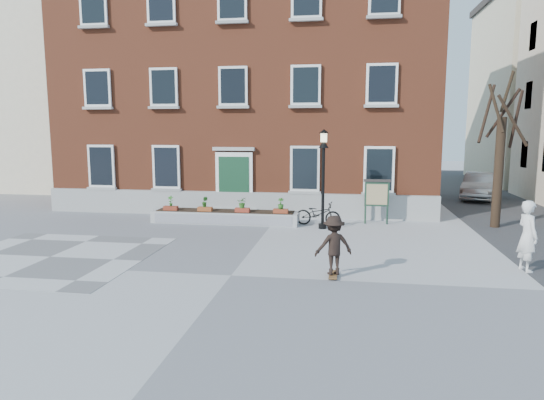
% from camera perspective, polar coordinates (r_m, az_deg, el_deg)
% --- Properties ---
extents(ground, '(100.00, 100.00, 0.00)m').
position_cam_1_polar(ground, '(13.33, -4.84, -8.84)').
color(ground, '#9A9A9D').
rests_on(ground, ground).
extents(checker_patch, '(6.00, 6.00, 0.01)m').
position_cam_1_polar(checker_patch, '(16.62, -24.63, -6.10)').
color(checker_patch, '#5F5F62').
rests_on(checker_patch, ground).
extents(distant_building, '(10.00, 12.00, 13.00)m').
position_cam_1_polar(distant_building, '(38.70, -24.64, 11.43)').
color(distant_building, beige).
rests_on(distant_building, ground).
extents(bicycle, '(1.95, 0.95, 0.98)m').
position_cam_1_polar(bicycle, '(19.94, 5.45, -1.62)').
color(bicycle, black).
rests_on(bicycle, ground).
extents(parked_car, '(3.01, 4.80, 1.49)m').
position_cam_1_polar(parked_car, '(29.72, 23.25, 1.53)').
color(parked_car, '#B7BABC').
rests_on(parked_car, ground).
extents(bystander, '(0.64, 0.82, 1.99)m').
position_cam_1_polar(bystander, '(15.21, 27.85, -3.76)').
color(bystander, silver).
rests_on(bystander, ground).
extents(brick_building, '(18.40, 10.85, 12.60)m').
position_cam_1_polar(brick_building, '(26.93, -2.04, 13.41)').
color(brick_building, brown).
rests_on(brick_building, ground).
extents(planter_assembly, '(6.20, 1.12, 1.15)m').
position_cam_1_polar(planter_assembly, '(20.51, -5.51, -1.87)').
color(planter_assembly, '#B8B9B4').
rests_on(planter_assembly, ground).
extents(bare_tree, '(1.83, 1.83, 6.16)m').
position_cam_1_polar(bare_tree, '(21.26, 25.20, 4.49)').
color(bare_tree, '#312115').
rests_on(bare_tree, ground).
extents(lamp_post, '(0.40, 0.40, 3.93)m').
position_cam_1_polar(lamp_post, '(19.09, 6.07, 4.13)').
color(lamp_post, black).
rests_on(lamp_post, ground).
extents(notice_board, '(1.10, 0.16, 1.87)m').
position_cam_1_polar(notice_board, '(20.54, 12.23, 0.70)').
color(notice_board, '#1B3725').
rests_on(notice_board, ground).
extents(skateboarder, '(1.17, 0.92, 1.67)m').
position_cam_1_polar(skateboarder, '(13.05, 7.27, -5.31)').
color(skateboarder, brown).
rests_on(skateboarder, ground).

